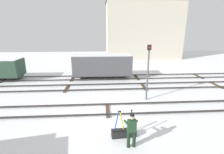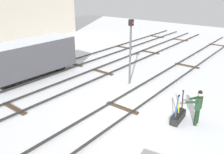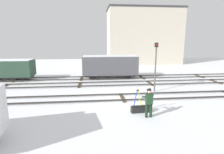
# 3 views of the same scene
# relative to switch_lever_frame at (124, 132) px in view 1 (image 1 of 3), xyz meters

# --- Properties ---
(ground_plane) EXTENTS (60.00, 60.00, 0.00)m
(ground_plane) POSITION_rel_switch_lever_frame_xyz_m (-0.70, 2.76, -0.25)
(ground_plane) COLOR white
(track_main_line) EXTENTS (44.00, 1.94, 0.18)m
(track_main_line) POSITION_rel_switch_lever_frame_xyz_m (-0.70, 2.76, -0.14)
(track_main_line) COLOR #2D2B28
(track_main_line) RESTS_ON ground_plane
(track_siding_near) EXTENTS (44.00, 1.94, 0.18)m
(track_siding_near) POSITION_rel_switch_lever_frame_xyz_m (-0.70, 7.13, -0.14)
(track_siding_near) COLOR #2D2B28
(track_siding_near) RESTS_ON ground_plane
(track_siding_far) EXTENTS (44.00, 1.94, 0.18)m
(track_siding_far) POSITION_rel_switch_lever_frame_xyz_m (-0.70, 10.19, -0.14)
(track_siding_far) COLOR #2D2B28
(track_siding_far) RESTS_ON ground_plane
(switch_lever_frame) EXTENTS (1.26, 0.44, 1.45)m
(switch_lever_frame) POSITION_rel_switch_lever_frame_xyz_m (0.00, 0.00, 0.00)
(switch_lever_frame) COLOR black
(switch_lever_frame) RESTS_ON ground_plane
(rail_worker) EXTENTS (0.57, 0.65, 1.70)m
(rail_worker) POSITION_rel_switch_lever_frame_xyz_m (0.23, -0.76, 0.71)
(rail_worker) COLOR black
(rail_worker) RESTS_ON ground_plane
(signal_post) EXTENTS (0.24, 0.32, 4.12)m
(signal_post) POSITION_rel_switch_lever_frame_xyz_m (2.31, 4.34, 2.26)
(signal_post) COLOR #4C4C4C
(signal_post) RESTS_ON ground_plane
(apartment_building) EXTENTS (13.34, 6.73, 9.99)m
(apartment_building) POSITION_rel_switch_lever_frame_xyz_m (6.58, 24.07, 4.76)
(apartment_building) COLOR beige
(apartment_building) RESTS_ON ground_plane
(freight_car_mid_siding) EXTENTS (6.15, 2.16, 2.60)m
(freight_car_mid_siding) POSITION_rel_switch_lever_frame_xyz_m (-0.94, 10.19, 1.24)
(freight_car_mid_siding) COLOR #2D2B28
(freight_car_mid_siding) RESTS_ON ground_plane
(perched_bird_roof_left) EXTENTS (0.26, 0.27, 0.13)m
(perched_bird_roof_left) POSITION_rel_switch_lever_frame_xyz_m (8.10, 24.43, 9.80)
(perched_bird_roof_left) COLOR #514C47
(perched_bird_roof_left) RESTS_ON apartment_building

